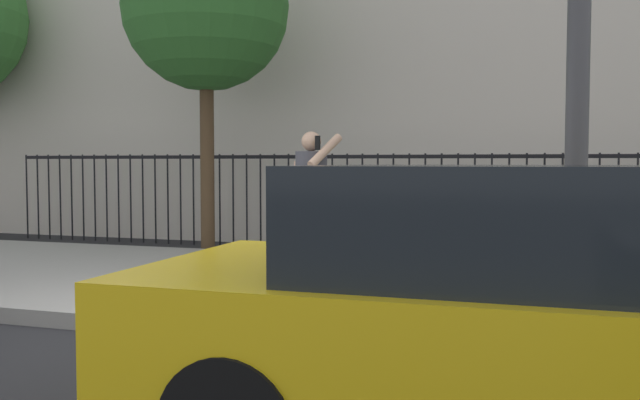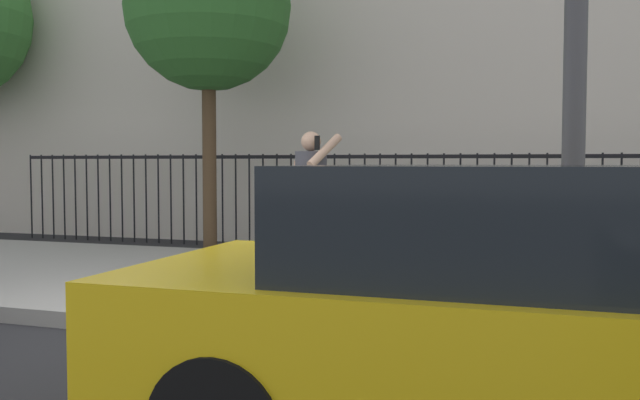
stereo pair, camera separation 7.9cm
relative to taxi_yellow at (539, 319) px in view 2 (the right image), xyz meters
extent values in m
plane|color=black|center=(-3.50, 1.49, -0.70)|extent=(60.00, 60.00, 0.00)
cube|color=gray|center=(-3.50, 3.69, -0.63)|extent=(28.00, 4.40, 0.15)
cube|color=black|center=(-3.50, 7.39, 0.85)|extent=(12.00, 0.04, 0.06)
cylinder|color=black|center=(-9.50, 7.39, 0.10)|extent=(0.03, 0.03, 1.60)
cylinder|color=black|center=(-9.24, 7.39, 0.10)|extent=(0.03, 0.03, 1.60)
cylinder|color=black|center=(-8.99, 7.39, 0.10)|extent=(0.03, 0.03, 1.60)
cylinder|color=black|center=(-8.73, 7.39, 0.10)|extent=(0.03, 0.03, 1.60)
cylinder|color=black|center=(-8.48, 7.39, 0.10)|extent=(0.03, 0.03, 1.60)
cylinder|color=black|center=(-8.22, 7.39, 0.10)|extent=(0.03, 0.03, 1.60)
cylinder|color=black|center=(-7.96, 7.39, 0.10)|extent=(0.03, 0.03, 1.60)
cylinder|color=black|center=(-7.71, 7.39, 0.10)|extent=(0.03, 0.03, 1.60)
cylinder|color=black|center=(-7.45, 7.39, 0.10)|extent=(0.03, 0.03, 1.60)
cylinder|color=black|center=(-7.20, 7.39, 0.10)|extent=(0.03, 0.03, 1.60)
cylinder|color=black|center=(-6.94, 7.39, 0.10)|extent=(0.03, 0.03, 1.60)
cylinder|color=black|center=(-6.69, 7.39, 0.10)|extent=(0.03, 0.03, 1.60)
cylinder|color=black|center=(-6.43, 7.39, 0.10)|extent=(0.03, 0.03, 1.60)
cylinder|color=black|center=(-6.18, 7.39, 0.10)|extent=(0.03, 0.03, 1.60)
cylinder|color=black|center=(-5.92, 7.39, 0.10)|extent=(0.03, 0.03, 1.60)
cylinder|color=black|center=(-5.67, 7.39, 0.10)|extent=(0.03, 0.03, 1.60)
cylinder|color=black|center=(-5.41, 7.39, 0.10)|extent=(0.03, 0.03, 1.60)
cylinder|color=black|center=(-5.16, 7.39, 0.10)|extent=(0.03, 0.03, 1.60)
cylinder|color=black|center=(-4.90, 7.39, 0.10)|extent=(0.03, 0.03, 1.60)
cylinder|color=black|center=(-4.65, 7.39, 0.10)|extent=(0.03, 0.03, 1.60)
cylinder|color=black|center=(-4.39, 7.39, 0.10)|extent=(0.03, 0.03, 1.60)
cylinder|color=black|center=(-4.14, 7.39, 0.10)|extent=(0.03, 0.03, 1.60)
cylinder|color=black|center=(-3.88, 7.39, 0.10)|extent=(0.03, 0.03, 1.60)
cylinder|color=black|center=(-3.62, 7.39, 0.10)|extent=(0.03, 0.03, 1.60)
cylinder|color=black|center=(-3.37, 7.39, 0.10)|extent=(0.03, 0.03, 1.60)
cylinder|color=black|center=(-3.11, 7.39, 0.10)|extent=(0.03, 0.03, 1.60)
cylinder|color=black|center=(-2.86, 7.39, 0.10)|extent=(0.03, 0.03, 1.60)
cylinder|color=black|center=(-2.60, 7.39, 0.10)|extent=(0.03, 0.03, 1.60)
cylinder|color=black|center=(-2.35, 7.39, 0.10)|extent=(0.03, 0.03, 1.60)
cylinder|color=black|center=(-2.09, 7.39, 0.10)|extent=(0.03, 0.03, 1.60)
cylinder|color=black|center=(-1.84, 7.39, 0.10)|extent=(0.03, 0.03, 1.60)
cylinder|color=black|center=(-1.58, 7.39, 0.10)|extent=(0.03, 0.03, 1.60)
cylinder|color=black|center=(-1.33, 7.39, 0.10)|extent=(0.03, 0.03, 1.60)
cylinder|color=black|center=(-1.07, 7.39, 0.10)|extent=(0.03, 0.03, 1.60)
cylinder|color=black|center=(-0.82, 7.39, 0.10)|extent=(0.03, 0.03, 1.60)
cylinder|color=black|center=(-0.56, 7.39, 0.10)|extent=(0.03, 0.03, 1.60)
cylinder|color=black|center=(-0.31, 7.39, 0.10)|extent=(0.03, 0.03, 1.60)
cylinder|color=black|center=(-0.05, 7.39, 0.10)|extent=(0.03, 0.03, 1.60)
cylinder|color=black|center=(0.21, 7.39, 0.10)|extent=(0.03, 0.03, 1.60)
cylinder|color=black|center=(0.46, 7.39, 0.10)|extent=(0.03, 0.03, 1.60)
cylinder|color=black|center=(0.72, 7.39, 0.10)|extent=(0.03, 0.03, 1.60)
cylinder|color=black|center=(0.97, 7.39, 0.10)|extent=(0.03, 0.03, 1.60)
cylinder|color=black|center=(1.23, 7.39, 0.10)|extent=(0.03, 0.03, 1.60)
cube|color=yellow|center=(0.05, 0.00, -0.13)|extent=(4.21, 1.81, 0.70)
cube|color=black|center=(-0.15, 0.00, 0.47)|extent=(2.00, 1.61, 0.55)
cylinder|color=black|center=(-1.30, 0.82, -0.38)|extent=(0.64, 0.22, 0.64)
cylinder|color=tan|center=(-2.32, 3.45, -0.18)|extent=(0.15, 0.15, 0.75)
cylinder|color=tan|center=(-2.50, 3.54, -0.18)|extent=(0.15, 0.15, 0.75)
cylinder|color=#3F3F47|center=(-2.41, 3.50, 0.54)|extent=(0.45, 0.45, 0.68)
sphere|color=tan|center=(-2.41, 3.50, 0.98)|extent=(0.21, 0.21, 0.21)
cylinder|color=tan|center=(-2.23, 3.41, 0.88)|extent=(0.29, 0.47, 0.37)
cylinder|color=tan|center=(-2.59, 3.58, 0.52)|extent=(0.09, 0.09, 0.52)
cube|color=black|center=(-2.30, 3.38, 0.96)|extent=(0.07, 0.04, 0.15)
cube|color=brown|center=(-2.64, 3.61, 0.43)|extent=(0.32, 0.26, 0.34)
cube|color=brown|center=(-0.60, 4.84, -0.10)|extent=(1.60, 0.45, 0.05)
cube|color=brown|center=(-0.60, 4.64, 0.18)|extent=(1.60, 0.06, 0.44)
cube|color=#333338|center=(-1.30, 4.84, -0.35)|extent=(0.08, 0.41, 0.40)
cube|color=#333338|center=(0.10, 4.84, -0.35)|extent=(0.08, 0.41, 0.40)
cylinder|color=#47474C|center=(0.18, 1.75, 1.85)|extent=(0.16, 0.16, 4.80)
cylinder|color=#4C3823|center=(-5.00, 6.13, 0.86)|extent=(0.21, 0.21, 3.12)
sphere|color=#2D6628|center=(-5.00, 6.13, 3.12)|extent=(2.54, 2.54, 2.54)
camera|label=1|loc=(-0.02, -3.54, 0.77)|focal=39.11mm
camera|label=2|loc=(0.06, -3.51, 0.77)|focal=39.11mm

